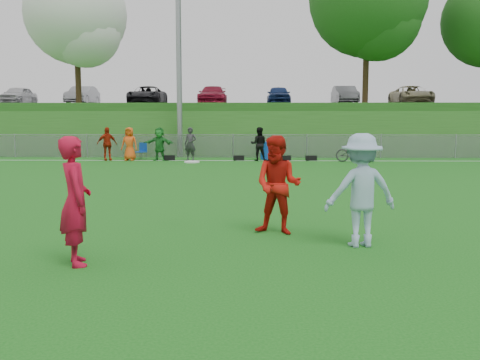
{
  "coord_description": "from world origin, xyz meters",
  "views": [
    {
      "loc": [
        1.12,
        -9.03,
        2.23
      ],
      "look_at": [
        0.88,
        0.5,
        1.1
      ],
      "focal_mm": 40.0,
      "sensor_mm": 36.0,
      "label": 1
    }
  ],
  "objects_px": {
    "player_red_center": "(278,185)",
    "recycling_bin": "(266,151)",
    "player_blue": "(361,190)",
    "bicycle": "(355,152)",
    "frisbee": "(192,162)",
    "player_red_left": "(75,201)"
  },
  "relations": [
    {
      "from": "recycling_bin",
      "to": "bicycle",
      "type": "height_order",
      "value": "bicycle"
    },
    {
      "from": "player_red_center",
      "to": "recycling_bin",
      "type": "height_order",
      "value": "player_red_center"
    },
    {
      "from": "player_blue",
      "to": "frisbee",
      "type": "distance_m",
      "value": 3.29
    },
    {
      "from": "player_red_center",
      "to": "recycling_bin",
      "type": "bearing_deg",
      "value": 107.45
    },
    {
      "from": "player_red_center",
      "to": "recycling_bin",
      "type": "distance_m",
      "value": 17.86
    },
    {
      "from": "player_blue",
      "to": "bicycle",
      "type": "relative_size",
      "value": 1.03
    },
    {
      "from": "frisbee",
      "to": "bicycle",
      "type": "bearing_deg",
      "value": 68.82
    },
    {
      "from": "recycling_bin",
      "to": "player_red_center",
      "type": "bearing_deg",
      "value": -90.64
    },
    {
      "from": "frisbee",
      "to": "recycling_bin",
      "type": "bearing_deg",
      "value": 83.95
    },
    {
      "from": "player_blue",
      "to": "frisbee",
      "type": "relative_size",
      "value": 6.58
    },
    {
      "from": "player_red_left",
      "to": "player_red_center",
      "type": "distance_m",
      "value": 3.84
    },
    {
      "from": "recycling_bin",
      "to": "frisbee",
      "type": "bearing_deg",
      "value": -96.05
    },
    {
      "from": "bicycle",
      "to": "player_red_left",
      "type": "bearing_deg",
      "value": -177.83
    },
    {
      "from": "player_blue",
      "to": "recycling_bin",
      "type": "distance_m",
      "value": 18.84
    },
    {
      "from": "player_red_left",
      "to": "recycling_bin",
      "type": "distance_m",
      "value": 20.35
    },
    {
      "from": "frisbee",
      "to": "player_red_left",
      "type": "bearing_deg",
      "value": -120.81
    },
    {
      "from": "player_red_center",
      "to": "bicycle",
      "type": "bearing_deg",
      "value": 92.54
    },
    {
      "from": "player_red_center",
      "to": "player_blue",
      "type": "bearing_deg",
      "value": -16.2
    },
    {
      "from": "player_red_left",
      "to": "player_red_center",
      "type": "xyz_separation_m",
      "value": [
        3.14,
        2.21,
        -0.03
      ]
    },
    {
      "from": "bicycle",
      "to": "player_red_center",
      "type": "bearing_deg",
      "value": -170.81
    },
    {
      "from": "player_red_center",
      "to": "bicycle",
      "type": "xyz_separation_m",
      "value": [
        4.5,
        16.17,
        -0.44
      ]
    },
    {
      "from": "recycling_bin",
      "to": "player_red_left",
      "type": "bearing_deg",
      "value": -99.45
    }
  ]
}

